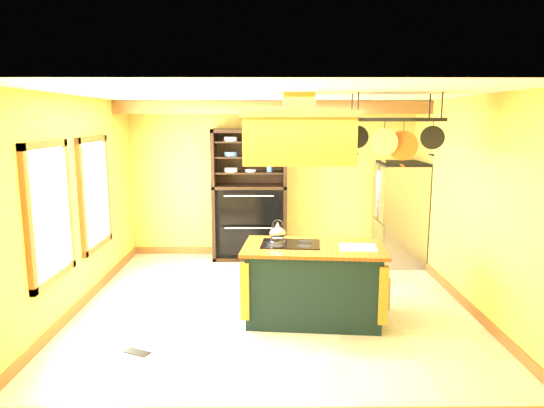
{
  "coord_description": "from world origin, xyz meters",
  "views": [
    {
      "loc": [
        -0.05,
        -6.03,
        2.41
      ],
      "look_at": [
        -0.02,
        0.3,
        1.3
      ],
      "focal_mm": 32.0,
      "sensor_mm": 36.0,
      "label": 1
    }
  ],
  "objects_px": {
    "hutch": "(250,209)",
    "refrigerator": "(399,216)",
    "range_hood": "(298,135)",
    "pot_rack": "(395,128)",
    "kitchen_island": "(313,282)"
  },
  "relations": [
    {
      "from": "hutch",
      "to": "refrigerator",
      "type": "bearing_deg",
      "value": -8.07
    },
    {
      "from": "refrigerator",
      "to": "hutch",
      "type": "height_order",
      "value": "hutch"
    },
    {
      "from": "range_hood",
      "to": "refrigerator",
      "type": "xyz_separation_m",
      "value": [
        1.84,
        2.34,
        -1.42
      ]
    },
    {
      "from": "pot_rack",
      "to": "kitchen_island",
      "type": "bearing_deg",
      "value": -179.88
    },
    {
      "from": "hutch",
      "to": "pot_rack",
      "type": "bearing_deg",
      "value": -56.63
    },
    {
      "from": "range_hood",
      "to": "hutch",
      "type": "xyz_separation_m",
      "value": [
        -0.67,
        2.7,
        -1.36
      ]
    },
    {
      "from": "range_hood",
      "to": "pot_rack",
      "type": "bearing_deg",
      "value": 0.15
    },
    {
      "from": "range_hood",
      "to": "pot_rack",
      "type": "relative_size",
      "value": 1.23
    },
    {
      "from": "pot_rack",
      "to": "hutch",
      "type": "bearing_deg",
      "value": 123.37
    },
    {
      "from": "kitchen_island",
      "to": "pot_rack",
      "type": "relative_size",
      "value": 1.63
    },
    {
      "from": "kitchen_island",
      "to": "range_hood",
      "type": "bearing_deg",
      "value": -174.41
    },
    {
      "from": "kitchen_island",
      "to": "refrigerator",
      "type": "distance_m",
      "value": 2.88
    },
    {
      "from": "range_hood",
      "to": "kitchen_island",
      "type": "bearing_deg",
      "value": 0.29
    },
    {
      "from": "kitchen_island",
      "to": "pot_rack",
      "type": "xyz_separation_m",
      "value": [
        0.91,
        0.0,
        1.84
      ]
    },
    {
      "from": "range_hood",
      "to": "refrigerator",
      "type": "relative_size",
      "value": 0.79
    }
  ]
}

